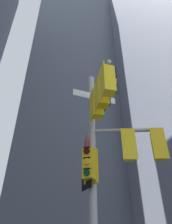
# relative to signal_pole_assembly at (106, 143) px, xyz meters

# --- Properties ---
(building_mid_block) EXTENTS (14.09, 14.09, 53.90)m
(building_mid_block) POSITION_rel_signal_pole_assembly_xyz_m (3.17, 23.78, 21.95)
(building_mid_block) COLOR #4C5460
(building_mid_block) RESTS_ON ground
(signal_pole_assembly) EXTENTS (3.21, 2.65, 8.28)m
(signal_pole_assembly) POSITION_rel_signal_pole_assembly_xyz_m (0.00, 0.00, 0.00)
(signal_pole_assembly) COLOR #9EA0A3
(signal_pole_assembly) RESTS_ON ground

